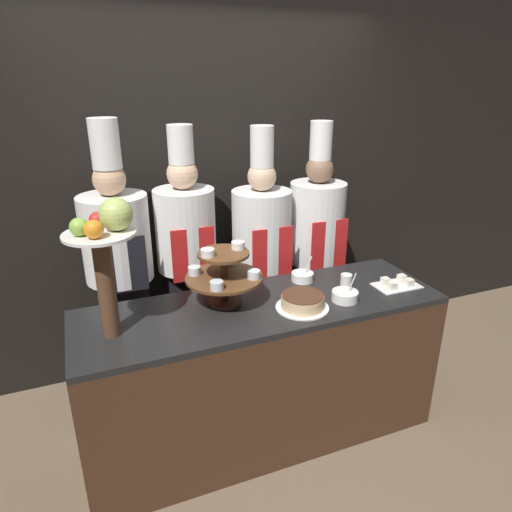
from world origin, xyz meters
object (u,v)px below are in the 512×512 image
fruit_pedestal (106,246)px  cup_white (346,280)px  cake_square_tray (397,284)px  chef_center_left (187,257)px  tiered_stand (224,273)px  cake_round (302,302)px  chef_center_right (262,252)px  chef_right (316,243)px  serving_bowl_near (345,296)px  chef_left (120,266)px  serving_bowl_far (303,277)px

fruit_pedestal → cup_white: (1.35, 0.06, -0.43)m
cake_square_tray → chef_center_left: chef_center_left is taller
tiered_stand → chef_center_left: bearing=97.9°
cake_round → chef_center_right: (0.07, 0.76, 0.01)m
tiered_stand → chef_right: bearing=31.9°
cake_round → chef_center_left: 0.88m
cup_white → serving_bowl_near: 0.21m
cup_white → cake_square_tray: 0.30m
cake_round → chef_center_left: (-0.45, 0.76, 0.05)m
cake_round → cup_white: bearing=23.5°
fruit_pedestal → chef_left: bearing=82.1°
tiered_stand → fruit_pedestal: size_ratio=0.63×
cup_white → chef_center_left: bearing=144.4°
chef_center_left → chef_center_right: bearing=-0.0°
fruit_pedestal → chef_center_left: size_ratio=0.37×
fruit_pedestal → serving_bowl_near: bearing=-5.0°
cake_round → fruit_pedestal: bearing=174.1°
cake_round → serving_bowl_far: serving_bowl_far is taller
chef_right → cake_square_tray: bearing=-77.5°
fruit_pedestal → serving_bowl_far: 1.23m
cake_round → cup_white: cake_round is taller
cake_square_tray → chef_center_left: (-1.11, 0.72, 0.07)m
cake_square_tray → chef_center_right: (-0.59, 0.72, 0.03)m
tiered_stand → cup_white: tiered_stand is taller
fruit_pedestal → serving_bowl_far: size_ratio=4.36×
cup_white → serving_bowl_near: (-0.12, -0.17, -0.01)m
tiered_stand → chef_center_right: (0.45, 0.54, -0.14)m
chef_center_left → fruit_pedestal: bearing=-128.1°
serving_bowl_far → chef_left: bearing=157.2°
cake_square_tray → serving_bowl_far: 0.57m
cake_round → chef_right: bearing=56.7°
cup_white → serving_bowl_near: bearing=-124.0°
chef_left → chef_center_right: bearing=-0.0°
cup_white → cake_round: bearing=-156.5°
chef_center_left → serving_bowl_near: bearing=-47.0°
cake_round → serving_bowl_far: (0.17, 0.32, -0.01)m
serving_bowl_far → tiered_stand: bearing=-169.0°
chef_left → chef_center_left: size_ratio=1.03×
cake_round → serving_bowl_near: 0.27m
fruit_pedestal → serving_bowl_near: (1.23, -0.11, -0.43)m
cup_white → chef_right: 0.61m
cup_white → fruit_pedestal: bearing=-177.2°
tiered_stand → chef_center_right: 0.72m
tiered_stand → cup_white: 0.77m
chef_center_right → fruit_pedestal: bearing=-147.6°
fruit_pedestal → chef_right: (1.47, 0.66, -0.40)m
chef_left → chef_center_left: 0.43m
serving_bowl_far → chef_right: (0.33, 0.44, 0.03)m
chef_left → chef_center_left: chef_left is taller
cup_white → cake_square_tray: size_ratio=0.26×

